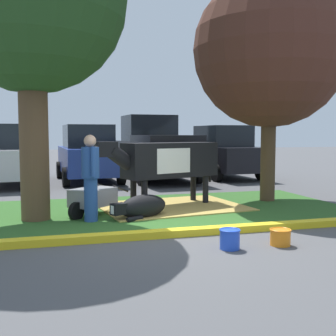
{
  "coord_description": "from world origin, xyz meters",
  "views": [
    {
      "loc": [
        -1.96,
        -6.68,
        1.71
      ],
      "look_at": [
        0.72,
        2.82,
        0.9
      ],
      "focal_mm": 44.83,
      "sensor_mm": 36.0,
      "label": 1
    }
  ],
  "objects_px": {
    "calf_lying": "(142,207)",
    "sedan_silver": "(6,155)",
    "pickup_truck_black": "(155,150)",
    "bucket_blue": "(230,239)",
    "bucket_orange": "(280,237)",
    "person_handler": "(91,175)",
    "shade_tree_right": "(270,51)",
    "hatchback_white": "(222,152)",
    "wheelbarrow": "(92,198)",
    "sedan_blue": "(88,154)",
    "cow_holstein": "(167,160)"
  },
  "relations": [
    {
      "from": "wheelbarrow",
      "to": "cow_holstein",
      "type": "bearing_deg",
      "value": 20.55
    },
    {
      "from": "shade_tree_right",
      "to": "cow_holstein",
      "type": "height_order",
      "value": "shade_tree_right"
    },
    {
      "from": "cow_holstein",
      "to": "person_handler",
      "type": "xyz_separation_m",
      "value": [
        -1.87,
        -1.25,
        -0.18
      ]
    },
    {
      "from": "shade_tree_right",
      "to": "bucket_blue",
      "type": "relative_size",
      "value": 17.73
    },
    {
      "from": "shade_tree_right",
      "to": "sedan_silver",
      "type": "bearing_deg",
      "value": 140.68
    },
    {
      "from": "person_handler",
      "to": "hatchback_white",
      "type": "relative_size",
      "value": 0.38
    },
    {
      "from": "cow_holstein",
      "to": "wheelbarrow",
      "type": "bearing_deg",
      "value": -159.45
    },
    {
      "from": "sedan_blue",
      "to": "pickup_truck_black",
      "type": "xyz_separation_m",
      "value": [
        2.49,
        0.09,
        0.13
      ]
    },
    {
      "from": "person_handler",
      "to": "sedan_silver",
      "type": "xyz_separation_m",
      "value": [
        -2.15,
        6.84,
        0.07
      ]
    },
    {
      "from": "wheelbarrow",
      "to": "pickup_truck_black",
      "type": "xyz_separation_m",
      "value": [
        2.98,
        6.6,
        0.73
      ]
    },
    {
      "from": "pickup_truck_black",
      "to": "bucket_blue",
      "type": "bearing_deg",
      "value": -97.42
    },
    {
      "from": "cow_holstein",
      "to": "calf_lying",
      "type": "xyz_separation_m",
      "value": [
        -0.85,
        -1.18,
        -0.85
      ]
    },
    {
      "from": "calf_lying",
      "to": "bucket_orange",
      "type": "relative_size",
      "value": 3.95
    },
    {
      "from": "pickup_truck_black",
      "to": "hatchback_white",
      "type": "relative_size",
      "value": 1.23
    },
    {
      "from": "wheelbarrow",
      "to": "bucket_orange",
      "type": "height_order",
      "value": "wheelbarrow"
    },
    {
      "from": "person_handler",
      "to": "wheelbarrow",
      "type": "xyz_separation_m",
      "value": [
        0.08,
        0.58,
        -0.52
      ]
    },
    {
      "from": "bucket_orange",
      "to": "pickup_truck_black",
      "type": "relative_size",
      "value": 0.06
    },
    {
      "from": "calf_lying",
      "to": "bucket_orange",
      "type": "distance_m",
      "value": 3.04
    },
    {
      "from": "hatchback_white",
      "to": "sedan_blue",
      "type": "bearing_deg",
      "value": -179.39
    },
    {
      "from": "pickup_truck_black",
      "to": "sedan_silver",
      "type": "bearing_deg",
      "value": -176.24
    },
    {
      "from": "cow_holstein",
      "to": "bucket_orange",
      "type": "relative_size",
      "value": 9.16
    },
    {
      "from": "shade_tree_right",
      "to": "sedan_silver",
      "type": "xyz_separation_m",
      "value": [
        -6.7,
        5.49,
        -2.77
      ]
    },
    {
      "from": "pickup_truck_black",
      "to": "wheelbarrow",
      "type": "bearing_deg",
      "value": -114.3
    },
    {
      "from": "cow_holstein",
      "to": "bucket_blue",
      "type": "relative_size",
      "value": 9.52
    },
    {
      "from": "wheelbarrow",
      "to": "calf_lying",
      "type": "bearing_deg",
      "value": -28.46
    },
    {
      "from": "shade_tree_right",
      "to": "person_handler",
      "type": "bearing_deg",
      "value": -163.45
    },
    {
      "from": "hatchback_white",
      "to": "calf_lying",
      "type": "bearing_deg",
      "value": -123.96
    },
    {
      "from": "wheelbarrow",
      "to": "pickup_truck_black",
      "type": "relative_size",
      "value": 0.25
    },
    {
      "from": "calf_lying",
      "to": "pickup_truck_black",
      "type": "distance_m",
      "value": 7.45
    },
    {
      "from": "shade_tree_right",
      "to": "person_handler",
      "type": "distance_m",
      "value": 5.53
    },
    {
      "from": "shade_tree_right",
      "to": "cow_holstein",
      "type": "xyz_separation_m",
      "value": [
        -2.68,
        -0.1,
        -2.66
      ]
    },
    {
      "from": "calf_lying",
      "to": "wheelbarrow",
      "type": "height_order",
      "value": "wheelbarrow"
    },
    {
      "from": "sedan_blue",
      "to": "pickup_truck_black",
      "type": "bearing_deg",
      "value": 2.09
    },
    {
      "from": "bucket_orange",
      "to": "hatchback_white",
      "type": "bearing_deg",
      "value": 71.9
    },
    {
      "from": "shade_tree_right",
      "to": "hatchback_white",
      "type": "relative_size",
      "value": 1.27
    },
    {
      "from": "bucket_orange",
      "to": "person_handler",
      "type": "bearing_deg",
      "value": 136.43
    },
    {
      "from": "sedan_blue",
      "to": "hatchback_white",
      "type": "distance_m",
      "value": 5.22
    },
    {
      "from": "calf_lying",
      "to": "person_handler",
      "type": "distance_m",
      "value": 1.23
    },
    {
      "from": "cow_holstein",
      "to": "wheelbarrow",
      "type": "height_order",
      "value": "cow_holstein"
    },
    {
      "from": "shade_tree_right",
      "to": "person_handler",
      "type": "xyz_separation_m",
      "value": [
        -4.55,
        -1.35,
        -2.84
      ]
    },
    {
      "from": "person_handler",
      "to": "wheelbarrow",
      "type": "relative_size",
      "value": 1.24
    },
    {
      "from": "bucket_orange",
      "to": "sedan_silver",
      "type": "xyz_separation_m",
      "value": [
        -4.78,
        9.35,
        0.85
      ]
    },
    {
      "from": "bucket_blue",
      "to": "calf_lying",
      "type": "bearing_deg",
      "value": 106.94
    },
    {
      "from": "bucket_blue",
      "to": "wheelbarrow",
      "type": "bearing_deg",
      "value": 119.3
    },
    {
      "from": "shade_tree_right",
      "to": "hatchback_white",
      "type": "xyz_separation_m",
      "value": [
        1.24,
        5.8,
        -2.77
      ]
    },
    {
      "from": "bucket_blue",
      "to": "bucket_orange",
      "type": "xyz_separation_m",
      "value": [
        0.83,
        -0.02,
        -0.02
      ]
    },
    {
      "from": "bucket_orange",
      "to": "sedan_silver",
      "type": "distance_m",
      "value": 10.54
    },
    {
      "from": "wheelbarrow",
      "to": "bucket_orange",
      "type": "distance_m",
      "value": 4.01
    },
    {
      "from": "bucket_blue",
      "to": "sedan_blue",
      "type": "xyz_separation_m",
      "value": [
        -1.23,
        9.58,
        0.83
      ]
    },
    {
      "from": "calf_lying",
      "to": "sedan_silver",
      "type": "bearing_deg",
      "value": 115.1
    }
  ]
}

